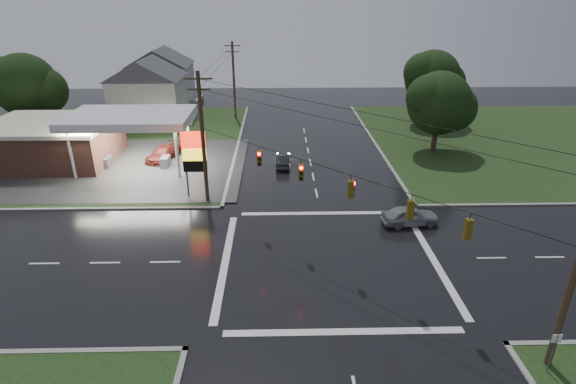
{
  "coord_description": "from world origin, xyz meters",
  "views": [
    {
      "loc": [
        -3.38,
        -25.63,
        16.41
      ],
      "look_at": [
        -2.7,
        4.57,
        3.0
      ],
      "focal_mm": 28.0,
      "sensor_mm": 36.0,
      "label": 1
    }
  ],
  "objects_px": {
    "pylon_sign": "(194,153)",
    "car_north": "(283,160)",
    "house_far": "(162,75)",
    "utility_pole_n": "(234,79)",
    "house_near": "(148,90)",
    "tree_nw_behind": "(27,85)",
    "car_pump": "(164,153)",
    "tree_ne_near": "(441,103)",
    "tree_ne_far": "(433,78)",
    "car_crossing": "(410,216)",
    "gas_station": "(64,139)",
    "utility_pole_nw": "(203,137)"
  },
  "relations": [
    {
      "from": "gas_station",
      "to": "car_north",
      "type": "distance_m",
      "value": 22.91
    },
    {
      "from": "utility_pole_n",
      "to": "car_crossing",
      "type": "bearing_deg",
      "value": -63.87
    },
    {
      "from": "car_pump",
      "to": "gas_station",
      "type": "bearing_deg",
      "value": -156.51
    },
    {
      "from": "pylon_sign",
      "to": "car_crossing",
      "type": "height_order",
      "value": "pylon_sign"
    },
    {
      "from": "pylon_sign",
      "to": "house_near",
      "type": "bearing_deg",
      "value": 112.28
    },
    {
      "from": "house_near",
      "to": "utility_pole_n",
      "type": "bearing_deg",
      "value": 9.91
    },
    {
      "from": "tree_ne_far",
      "to": "house_far",
      "type": "bearing_deg",
      "value": 160.29
    },
    {
      "from": "pylon_sign",
      "to": "tree_nw_behind",
      "type": "height_order",
      "value": "tree_nw_behind"
    },
    {
      "from": "house_near",
      "to": "tree_nw_behind",
      "type": "distance_m",
      "value": 14.33
    },
    {
      "from": "car_crossing",
      "to": "tree_ne_near",
      "type": "bearing_deg",
      "value": -28.95
    },
    {
      "from": "house_far",
      "to": "car_pump",
      "type": "relative_size",
      "value": 2.22
    },
    {
      "from": "pylon_sign",
      "to": "tree_ne_far",
      "type": "height_order",
      "value": "tree_ne_far"
    },
    {
      "from": "tree_ne_near",
      "to": "tree_ne_far",
      "type": "xyz_separation_m",
      "value": [
        3.01,
        12.0,
        0.62
      ]
    },
    {
      "from": "gas_station",
      "to": "car_pump",
      "type": "distance_m",
      "value": 10.19
    },
    {
      "from": "tree_ne_near",
      "to": "car_crossing",
      "type": "distance_m",
      "value": 19.2
    },
    {
      "from": "tree_ne_far",
      "to": "car_pump",
      "type": "distance_m",
      "value": 36.0
    },
    {
      "from": "pylon_sign",
      "to": "car_north",
      "type": "bearing_deg",
      "value": 44.4
    },
    {
      "from": "car_pump",
      "to": "car_north",
      "type": "bearing_deg",
      "value": 10.28
    },
    {
      "from": "house_near",
      "to": "car_crossing",
      "type": "distance_m",
      "value": 41.74
    },
    {
      "from": "utility_pole_n",
      "to": "car_crossing",
      "type": "height_order",
      "value": "utility_pole_n"
    },
    {
      "from": "tree_ne_near",
      "to": "car_pump",
      "type": "relative_size",
      "value": 1.8
    },
    {
      "from": "house_far",
      "to": "pylon_sign",
      "type": "bearing_deg",
      "value": -73.02
    },
    {
      "from": "house_near",
      "to": "car_crossing",
      "type": "xyz_separation_m",
      "value": [
        27.66,
        -31.04,
        -3.66
      ]
    },
    {
      "from": "tree_ne_far",
      "to": "pylon_sign",
      "type": "bearing_deg",
      "value": -139.65
    },
    {
      "from": "tree_ne_near",
      "to": "car_pump",
      "type": "distance_m",
      "value": 30.25
    },
    {
      "from": "gas_station",
      "to": "tree_ne_near",
      "type": "height_order",
      "value": "tree_ne_near"
    },
    {
      "from": "house_far",
      "to": "car_north",
      "type": "bearing_deg",
      "value": -57.66
    },
    {
      "from": "gas_station",
      "to": "house_far",
      "type": "distance_m",
      "value": 28.61
    },
    {
      "from": "utility_pole_n",
      "to": "car_pump",
      "type": "distance_m",
      "value": 19.4
    },
    {
      "from": "utility_pole_nw",
      "to": "gas_station",
      "type": "bearing_deg",
      "value": 147.77
    },
    {
      "from": "pylon_sign",
      "to": "utility_pole_n",
      "type": "bearing_deg",
      "value": 87.92
    },
    {
      "from": "house_far",
      "to": "tree_ne_far",
      "type": "relative_size",
      "value": 1.13
    },
    {
      "from": "utility_pole_n",
      "to": "tree_ne_far",
      "type": "distance_m",
      "value": 26.96
    },
    {
      "from": "tree_ne_near",
      "to": "car_north",
      "type": "xyz_separation_m",
      "value": [
        -17.05,
        -4.06,
        -4.92
      ]
    },
    {
      "from": "utility_pole_n",
      "to": "car_north",
      "type": "height_order",
      "value": "utility_pole_n"
    },
    {
      "from": "pylon_sign",
      "to": "tree_nw_behind",
      "type": "distance_m",
      "value": 30.49
    },
    {
      "from": "utility_pole_n",
      "to": "house_near",
      "type": "bearing_deg",
      "value": -170.09
    },
    {
      "from": "utility_pole_n",
      "to": "house_near",
      "type": "relative_size",
      "value": 0.95
    },
    {
      "from": "tree_ne_far",
      "to": "house_near",
      "type": "bearing_deg",
      "value": 176.99
    },
    {
      "from": "car_north",
      "to": "tree_nw_behind",
      "type": "bearing_deg",
      "value": -19.68
    },
    {
      "from": "tree_ne_far",
      "to": "car_crossing",
      "type": "distance_m",
      "value": 31.33
    },
    {
      "from": "pylon_sign",
      "to": "house_near",
      "type": "relative_size",
      "value": 0.54
    },
    {
      "from": "gas_station",
      "to": "pylon_sign",
      "type": "xyz_separation_m",
      "value": [
        15.18,
        -9.2,
        1.46
      ]
    },
    {
      "from": "pylon_sign",
      "to": "utility_pole_nw",
      "type": "bearing_deg",
      "value": -45.0
    },
    {
      "from": "house_far",
      "to": "tree_ne_near",
      "type": "distance_m",
      "value": 44.5
    },
    {
      "from": "utility_pole_n",
      "to": "house_far",
      "type": "xyz_separation_m",
      "value": [
        -12.45,
        10.0,
        -1.06
      ]
    },
    {
      "from": "car_north",
      "to": "tree_ne_far",
      "type": "bearing_deg",
      "value": -139.69
    },
    {
      "from": "tree_ne_near",
      "to": "pylon_sign",
      "type": "bearing_deg",
      "value": -154.99
    },
    {
      "from": "gas_station",
      "to": "pylon_sign",
      "type": "height_order",
      "value": "pylon_sign"
    },
    {
      "from": "utility_pole_nw",
      "to": "house_near",
      "type": "relative_size",
      "value": 1.0
    }
  ]
}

